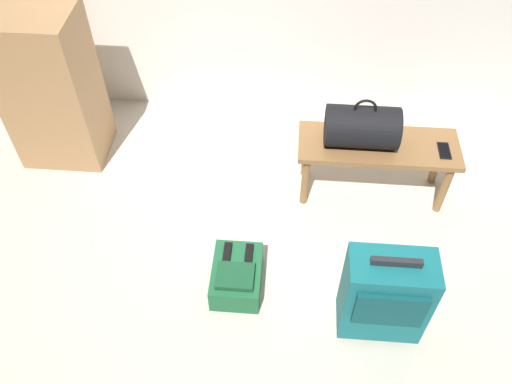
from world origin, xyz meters
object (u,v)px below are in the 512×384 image
Objects in this scene: side_cabinet at (51,88)px; cell_phone at (444,151)px; bench at (377,152)px; backpack_green at (237,276)px; duffel_bag_black at (362,127)px; suitcase_upright_teal at (385,295)px.

cell_phone is at bearing -6.21° from side_cabinet.
side_cabinet is (-2.14, 0.24, 0.18)m from bench.
bench is 2.16m from side_cabinet.
bench is 2.63× the size of backpack_green.
duffel_bag_black is at bearing 176.11° from cell_phone.
duffel_bag_black is 2.03m from side_cabinet.
suitcase_upright_teal is 0.85m from backpack_green.
bench is at bearing 44.71° from backpack_green.
side_cabinet is at bearing 173.79° from cell_phone.
side_cabinet is (-2.01, 0.24, -0.02)m from duffel_bag_black.
suitcase_upright_teal is 2.47m from side_cabinet.
duffel_bag_black is 0.68× the size of suitcase_upright_teal.
suitcase_upright_teal is 1.71× the size of backpack_green.
duffel_bag_black is 0.40× the size of side_cabinet.
suitcase_upright_teal is at bearing -14.63° from backpack_green.
side_cabinet reaches higher than backpack_green.
cell_phone is at bearing 66.91° from suitcase_upright_teal.
cell_phone reaches higher than bench.
cell_phone is (0.52, -0.04, -0.13)m from duffel_bag_black.
backpack_green is (-1.21, -0.77, -0.35)m from cell_phone.
duffel_bag_black is 3.06× the size of cell_phone.
side_cabinet is (-1.33, 1.05, 0.46)m from backpack_green.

